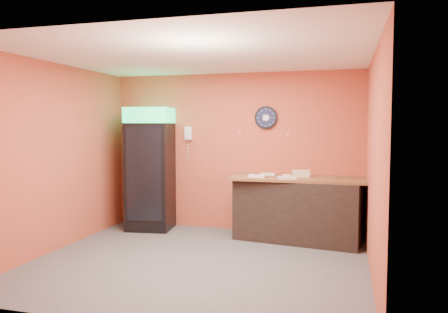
% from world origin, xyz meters
% --- Properties ---
extents(floor, '(4.50, 4.50, 0.00)m').
position_xyz_m(floor, '(0.00, 0.00, 0.00)').
color(floor, '#47474C').
rests_on(floor, ground).
extents(back_wall, '(4.50, 0.02, 2.80)m').
position_xyz_m(back_wall, '(0.00, 2.00, 1.40)').
color(back_wall, '#AF4631').
rests_on(back_wall, floor).
extents(left_wall, '(0.02, 4.00, 2.80)m').
position_xyz_m(left_wall, '(-2.25, 0.00, 1.40)').
color(left_wall, '#AF4631').
rests_on(left_wall, floor).
extents(right_wall, '(0.02, 4.00, 2.80)m').
position_xyz_m(right_wall, '(2.25, 0.00, 1.40)').
color(right_wall, '#AF4631').
rests_on(right_wall, floor).
extents(ceiling, '(4.50, 4.00, 0.02)m').
position_xyz_m(ceiling, '(0.00, 0.00, 2.80)').
color(ceiling, white).
rests_on(ceiling, back_wall).
extents(beverage_cooler, '(0.86, 0.86, 2.19)m').
position_xyz_m(beverage_cooler, '(-1.48, 1.60, 1.07)').
color(beverage_cooler, black).
rests_on(beverage_cooler, floor).
extents(prep_counter, '(2.09, 1.16, 0.99)m').
position_xyz_m(prep_counter, '(1.20, 1.56, 0.50)').
color(prep_counter, black).
rests_on(prep_counter, floor).
extents(wall_clock, '(0.40, 0.06, 0.40)m').
position_xyz_m(wall_clock, '(0.57, 1.97, 2.01)').
color(wall_clock, black).
rests_on(wall_clock, back_wall).
extents(wall_phone, '(0.13, 0.11, 0.24)m').
position_xyz_m(wall_phone, '(-0.86, 1.95, 1.73)').
color(wall_phone, white).
rests_on(wall_phone, back_wall).
extents(butcher_paper, '(2.17, 0.92, 0.04)m').
position_xyz_m(butcher_paper, '(1.20, 1.56, 1.01)').
color(butcher_paper, brown).
rests_on(butcher_paper, prep_counter).
extents(sub_roll_stack, '(0.29, 0.14, 0.12)m').
position_xyz_m(sub_roll_stack, '(1.23, 1.57, 1.09)').
color(sub_roll_stack, beige).
rests_on(sub_roll_stack, butcher_paper).
extents(wrapped_sandwich_left, '(0.31, 0.18, 0.04)m').
position_xyz_m(wrapped_sandwich_left, '(0.55, 1.36, 1.05)').
color(wrapped_sandwich_left, silver).
rests_on(wrapped_sandwich_left, butcher_paper).
extents(wrapped_sandwich_mid, '(0.31, 0.19, 0.04)m').
position_xyz_m(wrapped_sandwich_mid, '(1.04, 1.26, 1.05)').
color(wrapped_sandwich_mid, silver).
rests_on(wrapped_sandwich_mid, butcher_paper).
extents(wrapped_sandwich_right, '(0.26, 0.12, 0.04)m').
position_xyz_m(wrapped_sandwich_right, '(0.66, 1.71, 1.05)').
color(wrapped_sandwich_right, silver).
rests_on(wrapped_sandwich_right, butcher_paper).
extents(kitchen_tool, '(0.06, 0.06, 0.06)m').
position_xyz_m(kitchen_tool, '(1.07, 1.70, 1.07)').
color(kitchen_tool, silver).
rests_on(kitchen_tool, butcher_paper).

